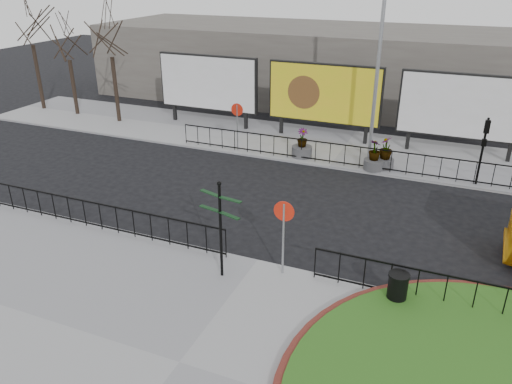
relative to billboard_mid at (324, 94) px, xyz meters
The scene contains 22 objects.
ground 13.31m from the billboard_mid, 83.40° to the right, with size 90.00×90.00×0.00m, color black.
pavement_near 18.21m from the billboard_mid, 85.23° to the right, with size 30.00×10.00×0.12m, color gray.
pavement_far 3.10m from the billboard_mid, 32.94° to the right, with size 44.00×6.00×0.12m, color gray.
railing_near_left 14.15m from the billboard_mid, 108.73° to the right, with size 10.00×0.10×1.10m, color black, non-canonical shape.
railing_near_right 15.62m from the billboard_mid, 58.92° to the right, with size 9.00×0.10×1.10m, color black, non-canonical shape.
railing_far 4.84m from the billboard_mid, 55.75° to the right, with size 18.00×0.10×1.10m, color black, non-canonical shape.
speed_sign_far 5.04m from the billboard_mid, 134.46° to the right, with size 0.64×0.07×2.47m.
speed_sign_near 13.62m from the billboard_mid, 79.41° to the right, with size 0.64×0.07×2.47m.
billboard_left 7.00m from the billboard_mid, behind, with size 6.20×0.31×4.10m.
billboard_mid is the anchor object (origin of this frame).
billboard_right 7.00m from the billboard_mid, ahead, with size 6.20×0.31×4.10m.
lamp_post 4.23m from the billboard_mid, 33.25° to the right, with size 0.74×0.18×9.23m.
signal_pole_a 8.80m from the billboard_mid, 24.42° to the right, with size 0.22×0.26×3.00m.
tree_left 12.63m from the billboard_mid, behind, with size 2.00×2.00×7.00m, color #2D2119, non-canonical shape.
tree_mid 16.05m from the billboard_mid, behind, with size 2.00×2.00×6.20m, color #2D2119, non-canonical shape.
tree_far 19.07m from the billboard_mid, behind, with size 2.00×2.00×7.50m, color #2D2119, non-canonical shape.
building_backdrop 9.15m from the billboard_mid, 80.57° to the left, with size 40.00×10.00×5.00m, color #615C55.
fingerpost_sign 14.25m from the billboard_mid, 86.74° to the right, with size 1.48×0.57×3.17m.
litter_bin 15.00m from the billboard_mid, 66.20° to the right, with size 0.59×0.59×0.98m.
planter_a 3.78m from the billboard_mid, 92.41° to the right, with size 1.01×1.01×1.44m.
planter_b 5.36m from the billboard_mid, 45.58° to the right, with size 0.92×0.92×1.46m.
planter_c 5.38m from the billboard_mid, 38.85° to the right, with size 0.88×0.88×1.55m.
Camera 1 is at (5.28, -12.86, 8.90)m, focal length 35.00 mm.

